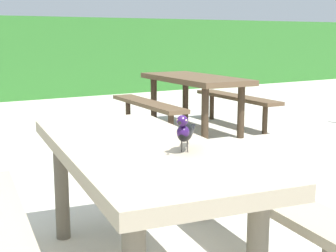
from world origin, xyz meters
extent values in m
cube|color=gray|center=(0.12, -0.05, 0.70)|extent=(1.03, 1.90, 0.07)
cylinder|color=#635B4C|center=(-0.04, 0.68, 0.33)|extent=(0.09, 0.09, 0.67)
cylinder|color=#635B4C|center=(0.49, 0.60, 0.33)|extent=(0.09, 0.09, 0.67)
cube|color=gray|center=(0.81, -0.16, 0.41)|extent=(0.55, 1.73, 0.05)
cylinder|color=#635B4C|center=(0.91, 0.47, 0.20)|extent=(0.07, 0.07, 0.39)
ellipsoid|color=black|center=(0.22, -0.32, 0.84)|extent=(0.16, 0.15, 0.09)
ellipsoid|color=#2D144C|center=(0.19, -0.35, 0.84)|extent=(0.09, 0.09, 0.06)
sphere|color=#2D144C|center=(0.18, -0.36, 0.90)|extent=(0.05, 0.05, 0.05)
sphere|color=#EAE08C|center=(0.18, -0.39, 0.90)|extent=(0.01, 0.01, 0.01)
sphere|color=#EAE08C|center=(0.16, -0.36, 0.90)|extent=(0.01, 0.01, 0.01)
cone|color=black|center=(0.15, -0.39, 0.90)|extent=(0.03, 0.03, 0.02)
cube|color=black|center=(0.31, -0.24, 0.82)|extent=(0.10, 0.09, 0.04)
cylinder|color=#47423D|center=(0.23, -0.34, 0.77)|extent=(0.01, 0.01, 0.05)
cylinder|color=#47423D|center=(0.21, -0.32, 0.77)|extent=(0.01, 0.01, 0.05)
cube|color=brown|center=(2.74, 3.19, 0.70)|extent=(0.89, 1.85, 0.07)
cylinder|color=#382B1D|center=(3.06, 3.87, 0.33)|extent=(0.09, 0.09, 0.67)
cylinder|color=#382B1D|center=(2.53, 3.91, 0.33)|extent=(0.09, 0.09, 0.67)
cylinder|color=#382B1D|center=(2.96, 2.47, 0.33)|extent=(0.09, 0.09, 0.67)
cylinder|color=#382B1D|center=(2.43, 2.51, 0.33)|extent=(0.09, 0.09, 0.67)
cube|color=brown|center=(3.44, 3.14, 0.41)|extent=(0.41, 1.73, 0.05)
cylinder|color=#382B1D|center=(3.49, 3.78, 0.20)|extent=(0.07, 0.07, 0.39)
cylinder|color=#382B1D|center=(3.40, 2.50, 0.20)|extent=(0.07, 0.07, 0.39)
cube|color=brown|center=(2.05, 3.24, 0.41)|extent=(0.41, 1.73, 0.05)
cylinder|color=#382B1D|center=(2.09, 3.88, 0.20)|extent=(0.07, 0.07, 0.39)
cylinder|color=#382B1D|center=(2.00, 2.60, 0.20)|extent=(0.07, 0.07, 0.39)
camera|label=1|loc=(-1.03, -2.18, 1.28)|focal=52.24mm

